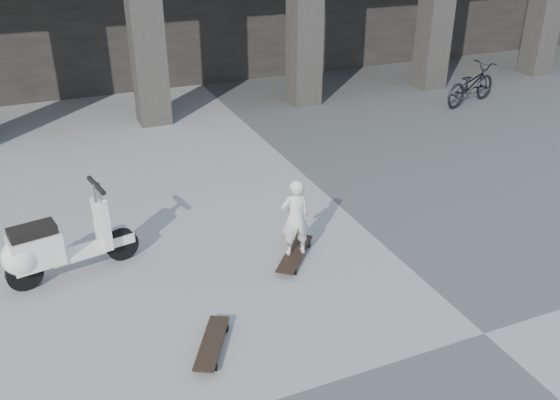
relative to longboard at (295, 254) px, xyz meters
name	(u,v)px	position (x,y,z in m)	size (l,w,h in m)	color
ground	(484,334)	(1.29, -2.21, -0.08)	(90.00, 90.00, 0.00)	#464644
longboard	(295,254)	(0.00, 0.00, 0.00)	(0.83, 0.92, 0.10)	black
skateboard_spare	(212,343)	(-1.54, -1.29, 0.00)	(0.62, 0.88, 0.10)	black
child	(295,218)	(0.00, 0.00, 0.55)	(0.38, 0.25, 1.05)	silver
scooter	(48,248)	(-2.98, 0.74, 0.38)	(1.65, 0.69, 1.16)	black
bicycle	(471,84)	(6.66, 4.69, 0.38)	(0.62, 1.77, 0.93)	black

